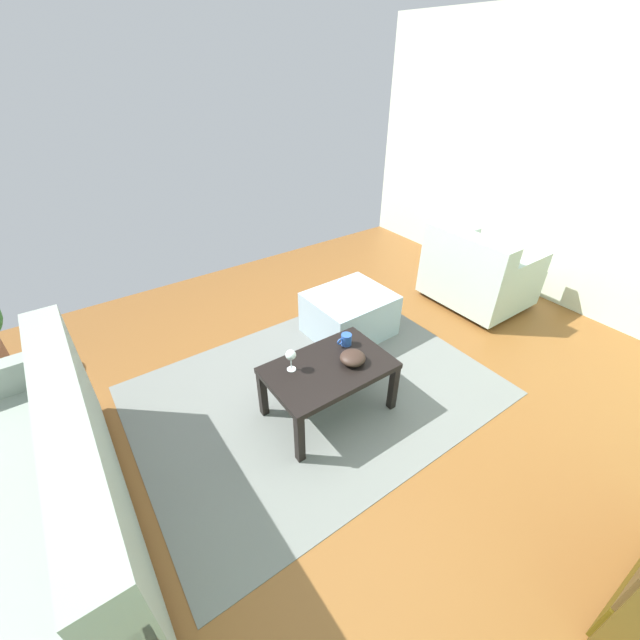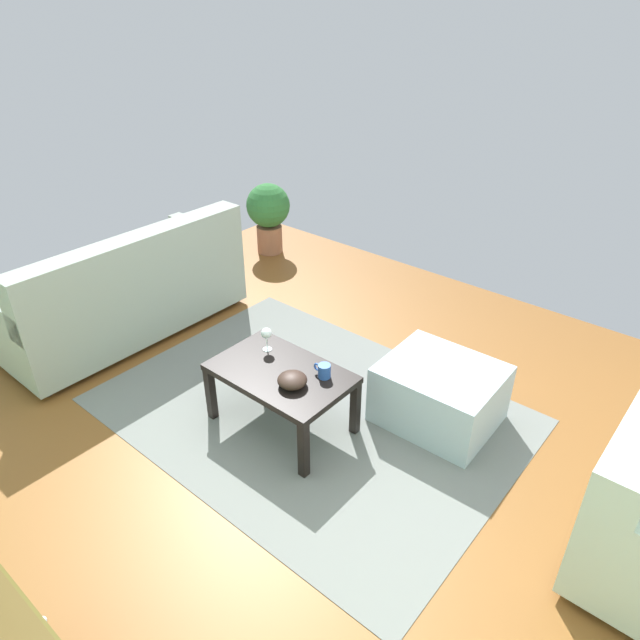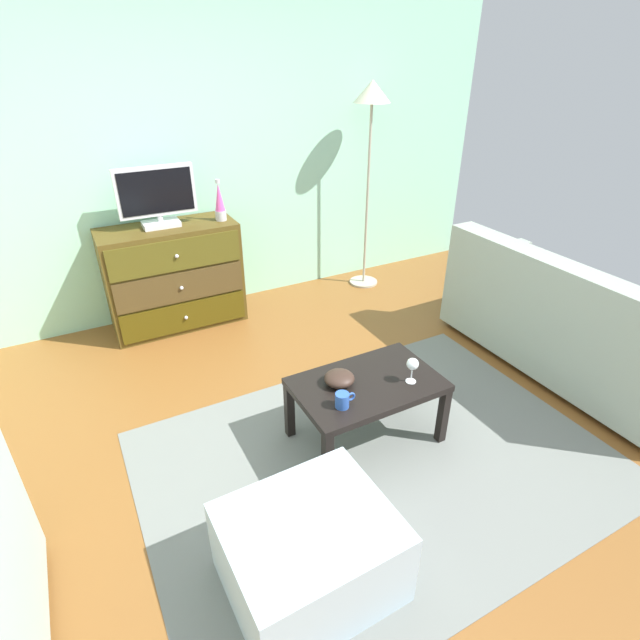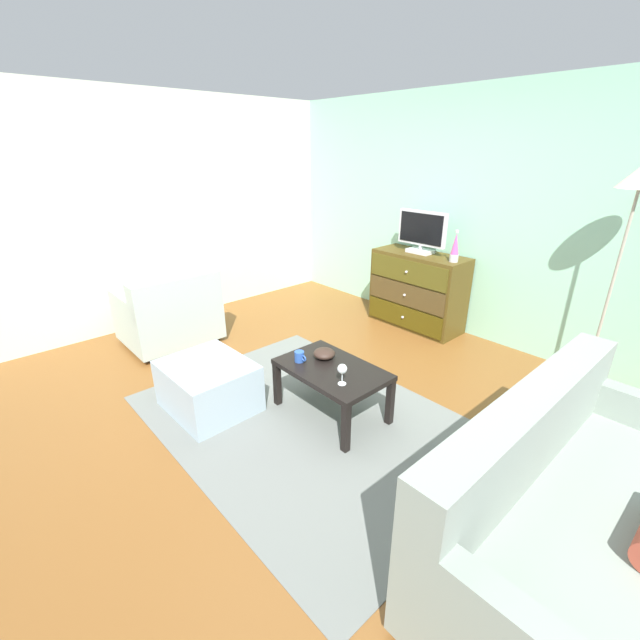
{
  "view_description": "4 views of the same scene",
  "coord_description": "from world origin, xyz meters",
  "px_view_note": "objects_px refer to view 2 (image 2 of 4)",
  "views": [
    {
      "loc": [
        1.45,
        1.64,
        2.15
      ],
      "look_at": [
        0.37,
        0.09,
        0.88
      ],
      "focal_mm": 22.28,
      "sensor_mm": 36.0,
      "label": 1
    },
    {
      "loc": [
        -1.73,
        1.98,
        2.41
      ],
      "look_at": [
        -0.05,
        -0.01,
        0.87
      ],
      "focal_mm": 31.86,
      "sensor_mm": 36.0,
      "label": 2
    },
    {
      "loc": [
        -1.08,
        -1.88,
        2.1
      ],
      "look_at": [
        -0.06,
        0.02,
        0.9
      ],
      "focal_mm": 27.49,
      "sensor_mm": 36.0,
      "label": 3
    },
    {
      "loc": [
        2.26,
        -1.94,
        1.97
      ],
      "look_at": [
        -0.0,
        0.11,
        0.71
      ],
      "focal_mm": 23.39,
      "sensor_mm": 36.0,
      "label": 4
    }
  ],
  "objects_px": {
    "wine_glass": "(267,334)",
    "couch_large": "(125,293)",
    "ottoman": "(439,394)",
    "mug": "(323,370)",
    "bowl_decorative": "(292,380)",
    "coffee_table": "(281,378)",
    "potted_plant": "(268,212)"
  },
  "relations": [
    {
      "from": "coffee_table",
      "to": "couch_large",
      "type": "relative_size",
      "value": 0.45
    },
    {
      "from": "mug",
      "to": "potted_plant",
      "type": "height_order",
      "value": "potted_plant"
    },
    {
      "from": "bowl_decorative",
      "to": "wine_glass",
      "type": "bearing_deg",
      "value": -24.9
    },
    {
      "from": "coffee_table",
      "to": "couch_large",
      "type": "bearing_deg",
      "value": -1.2
    },
    {
      "from": "wine_glass",
      "to": "ottoman",
      "type": "bearing_deg",
      "value": -149.25
    },
    {
      "from": "coffee_table",
      "to": "potted_plant",
      "type": "bearing_deg",
      "value": -43.94
    },
    {
      "from": "bowl_decorative",
      "to": "potted_plant",
      "type": "relative_size",
      "value": 0.24
    },
    {
      "from": "bowl_decorative",
      "to": "potted_plant",
      "type": "distance_m",
      "value": 2.89
    },
    {
      "from": "coffee_table",
      "to": "bowl_decorative",
      "type": "relative_size",
      "value": 4.86
    },
    {
      "from": "wine_glass",
      "to": "bowl_decorative",
      "type": "relative_size",
      "value": 0.9
    },
    {
      "from": "ottoman",
      "to": "potted_plant",
      "type": "distance_m",
      "value": 2.97
    },
    {
      "from": "mug",
      "to": "bowl_decorative",
      "type": "relative_size",
      "value": 0.66
    },
    {
      "from": "potted_plant",
      "to": "wine_glass",
      "type": "bearing_deg",
      "value": 134.39
    },
    {
      "from": "coffee_table",
      "to": "wine_glass",
      "type": "xyz_separation_m",
      "value": [
        0.22,
        -0.11,
        0.17
      ]
    },
    {
      "from": "mug",
      "to": "couch_large",
      "type": "height_order",
      "value": "couch_large"
    },
    {
      "from": "wine_glass",
      "to": "ottoman",
      "type": "xyz_separation_m",
      "value": [
        -0.95,
        -0.56,
        -0.33
      ]
    },
    {
      "from": "couch_large",
      "to": "mug",
      "type": "bearing_deg",
      "value": -177.45
    },
    {
      "from": "bowl_decorative",
      "to": "couch_large",
      "type": "relative_size",
      "value": 0.09
    },
    {
      "from": "coffee_table",
      "to": "wine_glass",
      "type": "relative_size",
      "value": 5.37
    },
    {
      "from": "couch_large",
      "to": "wine_glass",
      "type": "bearing_deg",
      "value": -176.99
    },
    {
      "from": "mug",
      "to": "bowl_decorative",
      "type": "height_order",
      "value": "mug"
    },
    {
      "from": "potted_plant",
      "to": "ottoman",
      "type": "bearing_deg",
      "value": 155.58
    },
    {
      "from": "coffee_table",
      "to": "ottoman",
      "type": "distance_m",
      "value": 1.0
    },
    {
      "from": "wine_glass",
      "to": "potted_plant",
      "type": "xyz_separation_m",
      "value": [
        1.75,
        -1.79,
        -0.1
      ]
    },
    {
      "from": "coffee_table",
      "to": "ottoman",
      "type": "height_order",
      "value": "coffee_table"
    },
    {
      "from": "bowl_decorative",
      "to": "ottoman",
      "type": "relative_size",
      "value": 0.25
    },
    {
      "from": "coffee_table",
      "to": "couch_large",
      "type": "distance_m",
      "value": 1.71
    },
    {
      "from": "wine_glass",
      "to": "couch_large",
      "type": "height_order",
      "value": "couch_large"
    },
    {
      "from": "bowl_decorative",
      "to": "ottoman",
      "type": "bearing_deg",
      "value": -127.71
    },
    {
      "from": "coffee_table",
      "to": "mug",
      "type": "bearing_deg",
      "value": -152.4
    },
    {
      "from": "coffee_table",
      "to": "bowl_decorative",
      "type": "distance_m",
      "value": 0.19
    },
    {
      "from": "coffee_table",
      "to": "wine_glass",
      "type": "distance_m",
      "value": 0.3
    }
  ]
}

